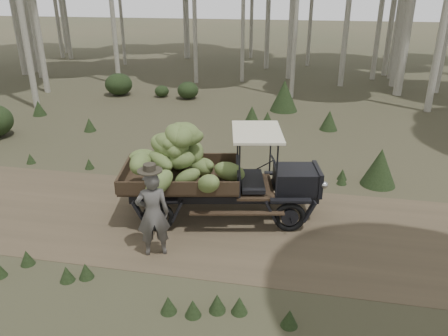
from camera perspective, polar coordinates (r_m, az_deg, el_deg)
The scene contains 5 objects.
ground at distance 10.11m, azimuth -10.18°, elevation -6.25°, with size 120.00×120.00×0.00m, color #473D2B.
dirt_track at distance 10.11m, azimuth -10.18°, elevation -6.23°, with size 70.00×4.00×0.01m, color brown.
banana_truck at distance 9.48m, azimuth -3.49°, elevation 0.75°, with size 4.60×2.59×2.24m.
farmer at distance 8.35m, azimuth -9.28°, elevation -5.82°, with size 0.74×0.63×1.89m.
undergrowth at distance 8.31m, azimuth -10.17°, elevation -8.79°, with size 21.71×23.60×1.38m.
Camera 1 is at (3.40, -8.18, 4.86)m, focal length 35.00 mm.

